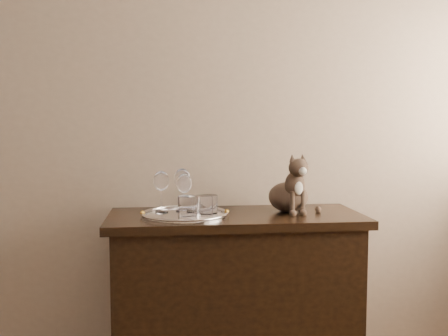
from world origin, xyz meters
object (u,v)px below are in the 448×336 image
at_px(wine_glass_b, 182,190).
at_px(tumbler_c, 209,204).
at_px(tray, 185,215).
at_px(tumbler_a, 204,205).
at_px(wine_glass_d, 184,194).
at_px(tumbler_b, 187,207).
at_px(cat, 288,182).
at_px(wine_glass_a, 161,192).
at_px(sideboard, 235,301).

bearing_deg(wine_glass_b, tumbler_c, -33.31).
relative_size(tray, tumbler_a, 4.36).
relative_size(wine_glass_d, tumbler_b, 1.96).
relative_size(wine_glass_b, tumbler_a, 2.25).
height_order(wine_glass_b, tumbler_c, wine_glass_b).
bearing_deg(wine_glass_b, cat, -3.01).
xyz_separation_m(wine_glass_a, tumbler_a, (0.20, -0.10, -0.05)).
bearing_deg(tumbler_a, wine_glass_b, 126.81).
height_order(tray, cat, cat).
distance_m(tray, tumbler_b, 0.10).
xyz_separation_m(tray, cat, (0.50, 0.07, 0.14)).
height_order(tumbler_b, tumbler_c, tumbler_b).
bearing_deg(wine_glass_d, tumbler_b, -82.49).
distance_m(wine_glass_b, tumbler_c, 0.16).
relative_size(tumbler_b, tumbler_c, 1.11).
distance_m(tray, tumbler_a, 0.11).
height_order(wine_glass_b, tumbler_a, wine_glass_b).
height_order(wine_glass_d, cat, cat).
bearing_deg(tumbler_c, sideboard, 5.73).
distance_m(tumbler_a, cat, 0.44).
relative_size(tray, wine_glass_a, 2.02).
bearing_deg(tumbler_c, wine_glass_d, -176.02).
xyz_separation_m(wine_glass_a, tumbler_b, (0.12, -0.15, -0.05)).
bearing_deg(tumbler_b, wine_glass_d, 97.51).
height_order(wine_glass_a, tumbler_b, wine_glass_a).
distance_m(sideboard, tumbler_c, 0.49).
relative_size(sideboard, tumbler_a, 13.09).
distance_m(wine_glass_a, wine_glass_b, 0.10).
bearing_deg(wine_glass_a, tumbler_a, -27.71).
height_order(sideboard, tumbler_c, tumbler_c).
xyz_separation_m(sideboard, tumbler_c, (-0.13, -0.01, 0.48)).
height_order(sideboard, wine_glass_d, wine_glass_d).
bearing_deg(cat, wine_glass_a, 168.28).
xyz_separation_m(tray, tumbler_a, (0.09, -0.03, 0.05)).
bearing_deg(tray, tumbler_c, 6.50).
bearing_deg(tumbler_c, wine_glass_a, 165.97).
relative_size(tumbler_b, cat, 0.34).
relative_size(wine_glass_a, wine_glass_b, 0.96).
bearing_deg(tray, sideboard, 6.09).
relative_size(sideboard, cat, 4.17).
xyz_separation_m(tray, wine_glass_a, (-0.11, 0.07, 0.10)).
bearing_deg(tumbler_a, cat, 13.59).
height_order(tumbler_a, tumbler_c, tumbler_a).
bearing_deg(tray, cat, 7.56).
height_order(tumbler_a, cat, cat).
bearing_deg(wine_glass_b, sideboard, -15.33).
relative_size(tumbler_a, tumbler_b, 0.95).
bearing_deg(wine_glass_d, tumbler_c, 3.98).
relative_size(wine_glass_a, tumbler_a, 2.16).
bearing_deg(wine_glass_d, tray, -53.95).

